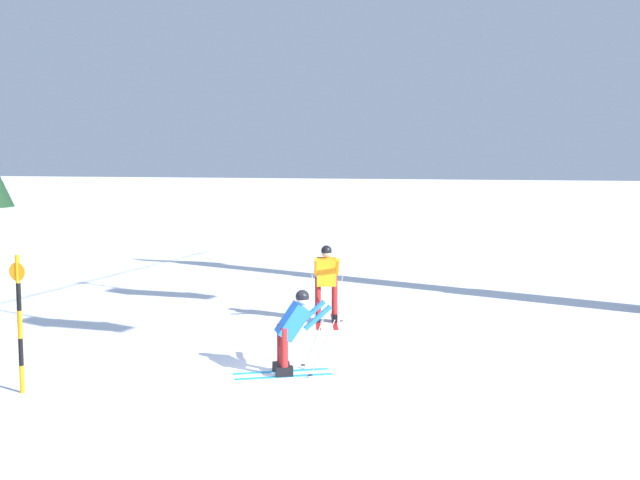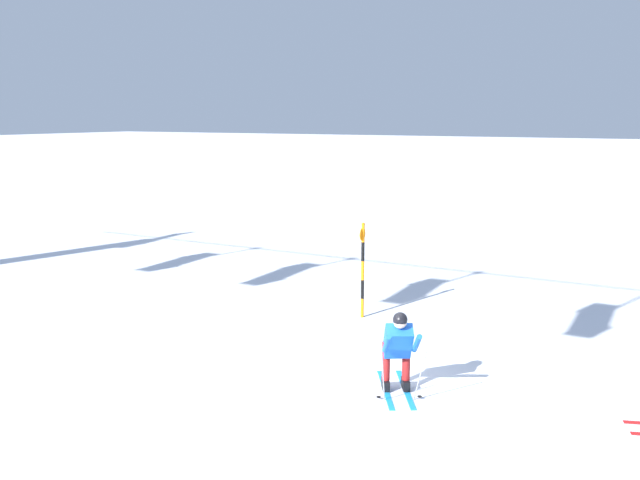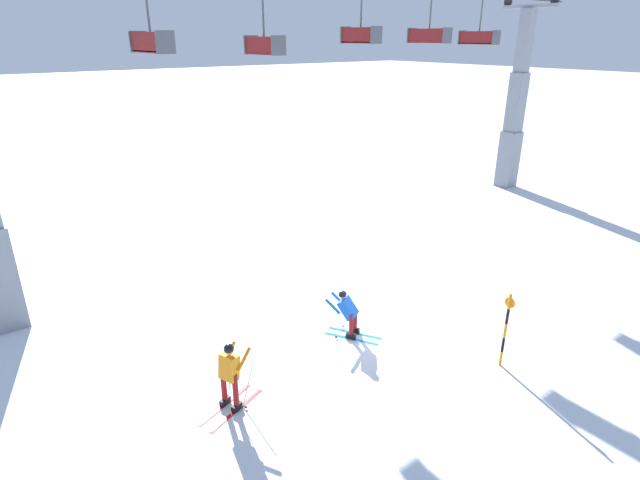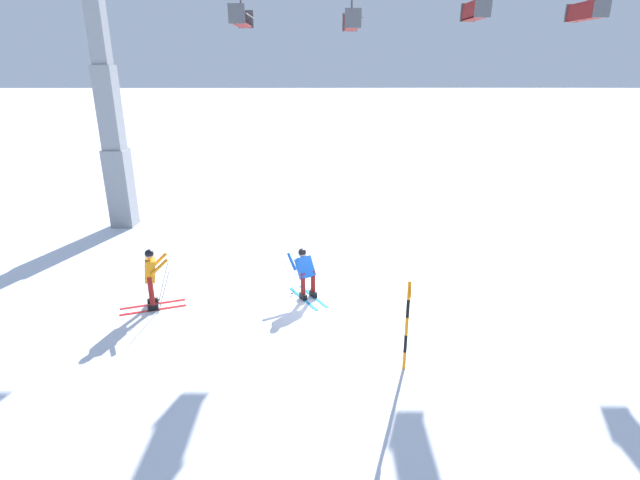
# 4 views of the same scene
# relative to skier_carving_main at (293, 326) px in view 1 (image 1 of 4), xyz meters

# --- Properties ---
(ground_plane) EXTENTS (260.00, 260.00, 0.00)m
(ground_plane) POSITION_rel_skier_carving_main_xyz_m (0.74, 0.07, -0.80)
(ground_plane) COLOR white
(skier_carving_main) EXTENTS (1.29, 1.68, 1.53)m
(skier_carving_main) POSITION_rel_skier_carving_main_xyz_m (0.00, 0.00, 0.00)
(skier_carving_main) COLOR #198CCC
(skier_carving_main) RESTS_ON ground_plane
(trail_marker_pole) EXTENTS (0.07, 0.28, 2.11)m
(trail_marker_pole) POSITION_rel_skier_carving_main_xyz_m (2.26, -3.56, 0.34)
(trail_marker_pole) COLOR orange
(trail_marker_pole) RESTS_ON ground_plane
(skier_distant_uphill) EXTENTS (1.77, 1.00, 1.72)m
(skier_distant_uphill) POSITION_rel_skier_carving_main_xyz_m (-4.11, -0.71, 0.18)
(skier_distant_uphill) COLOR red
(skier_distant_uphill) RESTS_ON ground_plane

